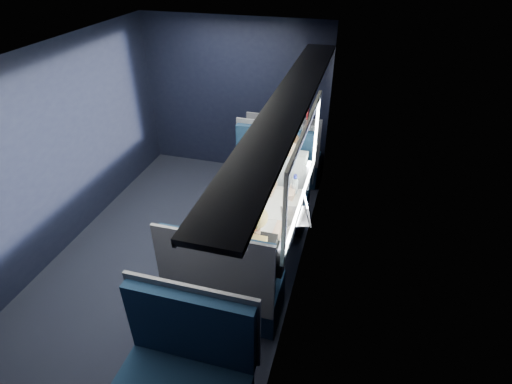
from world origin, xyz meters
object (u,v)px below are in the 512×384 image
(seat_bay_near, at_px, (269,190))
(man, at_px, (287,180))
(bottle_small, at_px, (295,185))
(cup, at_px, (294,188))
(seat_row_back, at_px, (187,375))
(table, at_px, (268,216))
(seat_bay_far, at_px, (226,287))
(laptop, at_px, (300,212))
(seat_row_front, at_px, (285,158))
(woman, at_px, (256,256))

(seat_bay_near, relative_size, man, 0.95)
(bottle_small, bearing_deg, cup, 116.65)
(seat_row_back, height_order, cup, seat_row_back)
(table, relative_size, seat_bay_far, 0.79)
(man, relative_size, cup, 14.25)
(seat_bay_far, xyz_separation_m, bottle_small, (0.39, 1.29, 0.43))
(table, bearing_deg, man, 84.48)
(laptop, height_order, bottle_small, laptop)
(man, xyz_separation_m, cup, (0.13, -0.26, 0.07))
(seat_row_front, bearing_deg, seat_bay_near, -90.57)
(seat_row_front, bearing_deg, woman, -84.30)
(table, relative_size, man, 0.76)
(woman, xyz_separation_m, bottle_small, (0.14, 1.12, 0.12))
(seat_bay_far, relative_size, seat_row_front, 1.09)
(seat_bay_far, xyz_separation_m, man, (0.25, 1.57, 0.30))
(cup, bearing_deg, seat_bay_near, 131.98)
(seat_bay_far, bearing_deg, woman, 33.82)
(seat_bay_far, bearing_deg, table, 78.22)
(woman, distance_m, cup, 1.16)
(seat_bay_far, bearing_deg, seat_row_back, -90.00)
(man, relative_size, bottle_small, 5.62)
(seat_bay_near, xyz_separation_m, seat_row_front, (0.01, 0.93, -0.01))
(cup, bearing_deg, table, -113.84)
(seat_bay_far, bearing_deg, bottle_small, 73.12)
(table, xyz_separation_m, woman, (0.07, -0.71, 0.06))
(man, distance_m, cup, 0.30)
(seat_bay_far, bearing_deg, man, 80.97)
(table, xyz_separation_m, seat_bay_far, (-0.18, -0.87, -0.25))
(seat_row_front, height_order, woman, woman)
(table, xyz_separation_m, bottle_small, (0.21, 0.41, 0.18))
(table, height_order, seat_bay_far, seat_bay_far)
(seat_row_back, bearing_deg, seat_bay_far, 90.00)
(seat_row_back, bearing_deg, cup, 80.43)
(seat_row_back, xyz_separation_m, cup, (0.38, 2.24, 0.38))
(table, xyz_separation_m, seat_bay_near, (-0.19, 0.87, -0.24))
(woman, bearing_deg, seat_bay_far, -146.18)
(seat_bay_near, relative_size, laptop, 3.07)
(man, distance_m, woman, 1.41)
(table, height_order, cup, cup)
(seat_row_back, bearing_deg, woman, 77.07)
(table, height_order, bottle_small, bottle_small)
(seat_bay_far, height_order, cup, seat_bay_far)
(seat_bay_near, bearing_deg, seat_bay_far, -89.70)
(man, bearing_deg, seat_bay_near, 146.68)
(table, distance_m, bottle_small, 0.50)
(woman, bearing_deg, table, 95.45)
(table, height_order, man, man)
(seat_row_back, height_order, woman, woman)
(table, xyz_separation_m, seat_row_back, (-0.18, -1.80, -0.25))
(seat_bay_far, height_order, seat_row_back, seat_bay_far)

